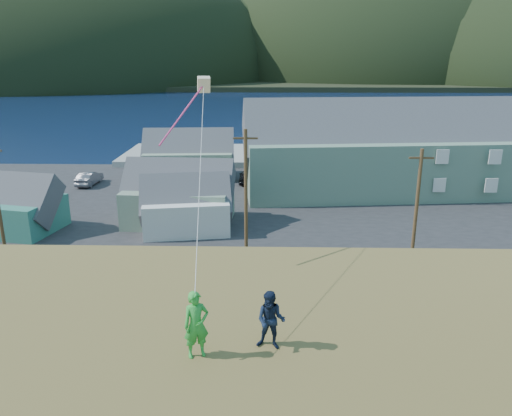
{
  "coord_description": "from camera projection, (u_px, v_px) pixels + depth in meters",
  "views": [
    {
      "loc": [
        1.37,
        -30.38,
        14.28
      ],
      "look_at": [
        0.94,
        -12.62,
        8.8
      ],
      "focal_mm": 35.0,
      "sensor_mm": 36.0,
      "label": 1
    }
  ],
  "objects": [
    {
      "name": "kite_rig",
      "position": [
        201.0,
        91.0,
        17.82
      ],
      "size": [
        0.96,
        4.23,
        9.06
      ],
      "color": "beige",
      "rests_on": "ground"
    },
    {
      "name": "shed_palegreen_near",
      "position": [
        179.0,
        195.0,
        43.35
      ],
      "size": [
        9.78,
        6.49,
        6.86
      ],
      "rotation": [
        0.0,
        0.0,
        -0.06
      ],
      "color": "slate",
      "rests_on": "waterfront_lot"
    },
    {
      "name": "kite_flyer_green",
      "position": [
        196.0,
        325.0,
        12.0
      ],
      "size": [
        0.73,
        0.62,
        1.71
      ],
      "primitive_type": "imported",
      "rotation": [
        0.0,
        0.0,
        0.4
      ],
      "color": "green",
      "rests_on": "hillside"
    },
    {
      "name": "parked_cars",
      "position": [
        152.0,
        182.0,
        54.91
      ],
      "size": [
        21.82,
        12.08,
        1.58
      ],
      "color": "maroon",
      "rests_on": "waterfront_lot"
    },
    {
      "name": "far_shore",
      "position": [
        267.0,
        74.0,
        348.22
      ],
      "size": [
        900.0,
        320.0,
        2.0
      ],
      "primitive_type": "cube",
      "color": "black",
      "rests_on": "ground"
    },
    {
      "name": "wharf",
      "position": [
        217.0,
        155.0,
        71.48
      ],
      "size": [
        26.0,
        14.0,
        0.9
      ],
      "primitive_type": "cube",
      "color": "gray",
      "rests_on": "ground"
    },
    {
      "name": "waterfront_lot",
      "position": [
        254.0,
        204.0,
        49.48
      ],
      "size": [
        72.0,
        36.0,
        0.12
      ],
      "primitive_type": "cube",
      "color": "#28282B",
      "rests_on": "ground"
    },
    {
      "name": "far_hills",
      "position": [
        326.0,
        76.0,
        298.73
      ],
      "size": [
        760.0,
        265.0,
        143.0
      ],
      "color": "black",
      "rests_on": "ground"
    },
    {
      "name": "shed_teal",
      "position": [
        12.0,
        206.0,
        41.37
      ],
      "size": [
        8.57,
        6.72,
        6.03
      ],
      "rotation": [
        0.0,
        0.0,
        -0.2
      ],
      "color": "#327667",
      "rests_on": "waterfront_lot"
    },
    {
      "name": "shed_palegreen_far",
      "position": [
        189.0,
        156.0,
        59.37
      ],
      "size": [
        11.1,
        6.81,
        7.22
      ],
      "rotation": [
        0.0,
        0.0,
        0.07
      ],
      "color": "slate",
      "rests_on": "waterfront_lot"
    },
    {
      "name": "grass_strip",
      "position": [
        245.0,
        291.0,
        31.33
      ],
      "size": [
        110.0,
        8.0,
        0.1
      ],
      "primitive_type": "cube",
      "color": "#4C3D19",
      "rests_on": "ground"
    },
    {
      "name": "ground",
      "position": [
        247.0,
        278.0,
        33.26
      ],
      "size": [
        900.0,
        900.0,
        0.0
      ],
      "primitive_type": "plane",
      "color": "#0A1638",
      "rests_on": "ground"
    },
    {
      "name": "kite_flyer_navy",
      "position": [
        271.0,
        320.0,
        12.36
      ],
      "size": [
        0.85,
        0.72,
        1.53
      ],
      "primitive_type": "imported",
      "rotation": [
        0.0,
        0.0,
        -0.21
      ],
      "color": "#131E35",
      "rests_on": "hillside"
    },
    {
      "name": "utility_poles",
      "position": [
        217.0,
        206.0,
        33.39
      ],
      "size": [
        28.4,
        0.24,
        9.61
      ],
      "color": "#47331E",
      "rests_on": "waterfront_lot"
    },
    {
      "name": "shed_white",
      "position": [
        186.0,
        206.0,
        41.35
      ],
      "size": [
        8.1,
        6.03,
        5.89
      ],
      "rotation": [
        0.0,
        0.0,
        0.17
      ],
      "color": "silver",
      "rests_on": "waterfront_lot"
    },
    {
      "name": "lodge",
      "position": [
        408.0,
        150.0,
        52.48
      ],
      "size": [
        35.26,
        13.1,
        12.12
      ],
      "rotation": [
        0.0,
        0.0,
        0.1
      ],
      "color": "gray",
      "rests_on": "waterfront_lot"
    }
  ]
}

